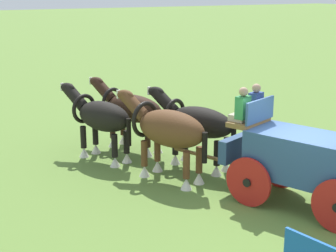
{
  "coord_description": "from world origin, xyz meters",
  "views": [
    {
      "loc": [
        -8.25,
        8.31,
        5.05
      ],
      "look_at": [
        4.14,
        1.38,
        1.2
      ],
      "focal_mm": 55.2,
      "sensor_mm": 36.0,
      "label": 1
    }
  ],
  "objects": [
    {
      "name": "ground_plane",
      "position": [
        0.0,
        0.0,
        0.0
      ],
      "size": [
        220.0,
        220.0,
        0.0
      ],
      "primitive_type": "plane",
      "color": "olive"
    },
    {
      "name": "show_wagon",
      "position": [
        0.15,
        0.06,
        1.21
      ],
      "size": [
        5.61,
        2.78,
        2.73
      ],
      "color": "#2D4C7A",
      "rests_on": "ground"
    },
    {
      "name": "draft_horse_rear_near",
      "position": [
        3.25,
        1.9,
        1.38
      ],
      "size": [
        3.05,
        1.65,
        2.26
      ],
      "color": "brown",
      "rests_on": "ground"
    },
    {
      "name": "draft_horse_rear_off",
      "position": [
        3.72,
        0.69,
        1.3
      ],
      "size": [
        3.04,
        1.58,
        2.16
      ],
      "color": "black",
      "rests_on": "ground"
    },
    {
      "name": "draft_horse_lead_near",
      "position": [
        5.7,
        2.81,
        1.29
      ],
      "size": [
        2.9,
        1.54,
        2.15
      ],
      "color": "black",
      "rests_on": "ground"
    },
    {
      "name": "draft_horse_lead_off",
      "position": [
        6.16,
        1.6,
        1.3
      ],
      "size": [
        3.12,
        1.61,
        2.15
      ],
      "color": "#331E14",
      "rests_on": "ground"
    }
  ]
}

